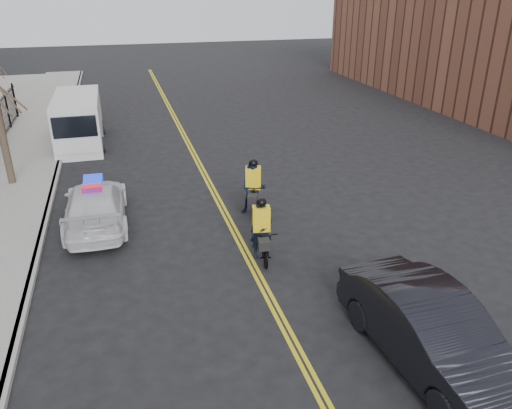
{
  "coord_description": "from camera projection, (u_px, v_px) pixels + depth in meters",
  "views": [
    {
      "loc": [
        -3.23,
        -10.42,
        7.43
      ],
      "look_at": [
        0.47,
        2.81,
        1.3
      ],
      "focal_mm": 35.0,
      "sensor_mm": 36.0,
      "label": 1
    }
  ],
  "objects": [
    {
      "name": "police_cruiser",
      "position": [
        96.0,
        205.0,
        16.46
      ],
      "size": [
        2.05,
        4.88,
        1.57
      ],
      "rotation": [
        0.0,
        0.0,
        3.12
      ],
      "color": "silver",
      "rests_on": "ground"
    },
    {
      "name": "center_line_left",
      "position": [
        208.0,
        185.0,
        20.0
      ],
      "size": [
        0.1,
        60.0,
        0.01
      ],
      "primitive_type": "cube",
      "color": "gold",
      "rests_on": "ground"
    },
    {
      "name": "center_line_right",
      "position": [
        212.0,
        184.0,
        20.04
      ],
      "size": [
        0.1,
        60.0,
        0.01
      ],
      "primitive_type": "cube",
      "color": "gold",
      "rests_on": "ground"
    },
    {
      "name": "ground",
      "position": [
        268.0,
        294.0,
        12.99
      ],
      "size": [
        120.0,
        120.0,
        0.0
      ],
      "primitive_type": "plane",
      "color": "black",
      "rests_on": "ground"
    },
    {
      "name": "curb",
      "position": [
        51.0,
        199.0,
        18.52
      ],
      "size": [
        0.2,
        60.0,
        0.15
      ],
      "primitive_type": "cube",
      "color": "gray",
      "rests_on": "ground"
    },
    {
      "name": "sidewalk",
      "position": [
        7.0,
        203.0,
        18.15
      ],
      "size": [
        3.0,
        60.0,
        0.15
      ],
      "primitive_type": "cube",
      "color": "gray",
      "rests_on": "ground"
    },
    {
      "name": "cargo_van",
      "position": [
        79.0,
        122.0,
        24.46
      ],
      "size": [
        2.25,
        5.74,
        2.4
      ],
      "rotation": [
        0.0,
        0.0,
        0.0
      ],
      "color": "silver",
      "rests_on": "ground"
    },
    {
      "name": "cyclist_far",
      "position": [
        253.0,
        192.0,
        17.28
      ],
      "size": [
        1.12,
        2.04,
        1.99
      ],
      "rotation": [
        0.0,
        0.0,
        -0.31
      ],
      "color": "black",
      "rests_on": "ground"
    },
    {
      "name": "dark_sedan",
      "position": [
        431.0,
        332.0,
        10.3
      ],
      "size": [
        2.09,
        5.09,
        1.64
      ],
      "primitive_type": "imported",
      "rotation": [
        0.0,
        0.0,
        0.07
      ],
      "color": "black",
      "rests_on": "ground"
    },
    {
      "name": "cyclist_near",
      "position": [
        261.0,
        237.0,
        14.49
      ],
      "size": [
        0.98,
        2.02,
        1.9
      ],
      "rotation": [
        0.0,
        0.0,
        -0.17
      ],
      "color": "black",
      "rests_on": "ground"
    }
  ]
}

